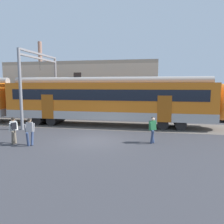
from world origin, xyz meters
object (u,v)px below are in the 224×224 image
(pedestrian_white, at_px, (13,128))
(commuter_train, at_px, (21,99))
(pedestrian_grey, at_px, (30,130))
(pedestrian_green, at_px, (152,128))

(pedestrian_white, bearing_deg, commuter_train, 120.47)
(commuter_train, xyz_separation_m, pedestrian_white, (4.26, -7.24, -1.26))
(pedestrian_grey, bearing_deg, commuter_train, 126.32)
(pedestrian_white, bearing_deg, pedestrian_green, 12.33)
(pedestrian_white, relative_size, pedestrian_grey, 1.00)
(pedestrian_green, bearing_deg, commuter_train, 156.71)
(commuter_train, xyz_separation_m, pedestrian_grey, (5.44, -7.41, -1.29))
(commuter_train, relative_size, pedestrian_green, 22.83)
(pedestrian_white, distance_m, pedestrian_grey, 1.19)
(pedestrian_white, distance_m, pedestrian_green, 8.53)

